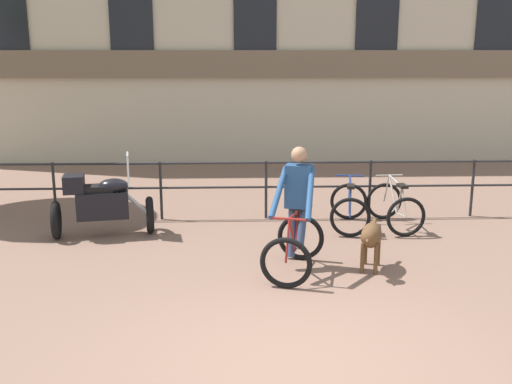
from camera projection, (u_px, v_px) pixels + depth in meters
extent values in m
plane|color=#7A5B4C|center=(295.00, 366.00, 5.78)|extent=(60.00, 60.00, 0.00)
cylinder|color=#232326|center=(54.00, 192.00, 10.58)|extent=(0.05, 0.05, 1.05)
cylinder|color=#232326|center=(161.00, 191.00, 10.64)|extent=(0.05, 0.05, 1.05)
cylinder|color=#232326|center=(266.00, 190.00, 10.71)|extent=(0.05, 0.05, 1.05)
cylinder|color=#232326|center=(370.00, 189.00, 10.78)|extent=(0.05, 0.05, 1.05)
cylinder|color=#232326|center=(472.00, 188.00, 10.85)|extent=(0.05, 0.05, 1.05)
cylinder|color=#232326|center=(266.00, 163.00, 10.60)|extent=(15.00, 0.04, 0.04)
cylinder|color=#232326|center=(266.00, 187.00, 10.70)|extent=(15.00, 0.04, 0.04)
cube|color=brown|center=(255.00, 64.00, 15.51)|extent=(17.10, 0.12, 0.70)
torus|color=black|center=(286.00, 263.00, 7.59)|extent=(0.67, 0.26, 0.68)
torus|color=black|center=(301.00, 237.00, 8.63)|extent=(0.67, 0.26, 0.68)
cylinder|color=maroon|center=(292.00, 235.00, 7.94)|extent=(0.17, 0.48, 0.60)
cylinder|color=maroon|center=(297.00, 230.00, 8.26)|extent=(0.10, 0.23, 0.52)
cylinder|color=maroon|center=(294.00, 215.00, 7.97)|extent=(0.22, 0.65, 0.10)
cylinder|color=maroon|center=(298.00, 244.00, 8.42)|extent=(0.15, 0.43, 0.08)
cylinder|color=maroon|center=(299.00, 224.00, 8.46)|extent=(0.10, 0.26, 0.47)
cylinder|color=maroon|center=(288.00, 241.00, 7.62)|extent=(0.09, 0.22, 0.54)
cylinder|color=maroon|center=(289.00, 219.00, 7.65)|extent=(0.47, 0.16, 0.03)
cube|color=black|center=(298.00, 209.00, 8.29)|extent=(0.18, 0.26, 0.05)
cube|color=navy|center=(299.00, 186.00, 8.21)|extent=(0.41, 0.31, 0.60)
sphere|color=#A87A5B|center=(299.00, 155.00, 8.11)|extent=(0.22, 0.22, 0.22)
cylinder|color=navy|center=(279.00, 192.00, 7.95)|extent=(0.33, 0.69, 0.60)
cylinder|color=navy|center=(310.00, 194.00, 7.85)|extent=(0.21, 0.72, 0.60)
cylinder|color=navy|center=(292.00, 232.00, 8.28)|extent=(0.16, 0.32, 0.69)
cylinder|color=navy|center=(302.00, 228.00, 8.23)|extent=(0.21, 0.32, 0.58)
ellipsoid|color=brown|center=(371.00, 235.00, 8.22)|extent=(0.44, 0.61, 0.33)
cylinder|color=brown|center=(370.00, 238.00, 8.01)|extent=(0.23, 0.22, 0.18)
sphere|color=brown|center=(369.00, 237.00, 7.83)|extent=(0.21, 0.21, 0.21)
cone|color=brown|center=(368.00, 241.00, 7.75)|extent=(0.15, 0.16, 0.12)
cylinder|color=brown|center=(374.00, 224.00, 8.52)|extent=(0.12, 0.20, 0.12)
cylinder|color=brown|center=(362.00, 258.00, 8.15)|extent=(0.06, 0.06, 0.43)
cylinder|color=brown|center=(376.00, 259.00, 8.10)|extent=(0.06, 0.06, 0.43)
cylinder|color=brown|center=(365.00, 250.00, 8.48)|extent=(0.06, 0.06, 0.43)
cylinder|color=brown|center=(378.00, 251.00, 8.43)|extent=(0.06, 0.06, 0.43)
torus|color=black|center=(150.00, 215.00, 9.89)|extent=(0.22, 0.63, 0.62)
torus|color=black|center=(56.00, 220.00, 9.60)|extent=(0.22, 0.63, 0.62)
cube|color=black|center=(103.00, 204.00, 9.69)|extent=(0.87, 0.53, 0.44)
ellipsoid|color=black|center=(113.00, 186.00, 9.66)|extent=(0.53, 0.40, 0.24)
cube|color=black|center=(95.00, 188.00, 9.61)|extent=(0.60, 0.39, 0.10)
cylinder|color=#B2B2B7|center=(138.00, 205.00, 9.81)|extent=(0.42, 0.13, 0.41)
cube|color=silver|center=(128.00, 169.00, 9.65)|extent=(0.10, 0.44, 0.50)
cube|color=black|center=(74.00, 184.00, 9.52)|extent=(0.38, 0.41, 0.28)
torus|color=black|center=(349.00, 201.00, 10.68)|extent=(0.66, 0.17, 0.66)
torus|color=black|center=(350.00, 218.00, 9.67)|extent=(0.66, 0.17, 0.66)
cylinder|color=navy|center=(350.00, 194.00, 10.23)|extent=(0.11, 0.47, 0.58)
cylinder|color=navy|center=(350.00, 201.00, 9.94)|extent=(0.07, 0.22, 0.51)
cylinder|color=navy|center=(350.00, 181.00, 10.08)|extent=(0.14, 0.63, 0.10)
cylinder|color=navy|center=(350.00, 215.00, 9.88)|extent=(0.09, 0.42, 0.07)
cylinder|color=navy|center=(351.00, 202.00, 9.73)|extent=(0.06, 0.25, 0.46)
cylinder|color=navy|center=(349.00, 189.00, 10.53)|extent=(0.06, 0.21, 0.52)
cylinder|color=navy|center=(350.00, 176.00, 10.38)|extent=(0.48, 0.11, 0.03)
cube|color=black|center=(351.00, 186.00, 9.78)|extent=(0.16, 0.26, 0.05)
torus|color=black|center=(384.00, 201.00, 10.71)|extent=(0.66, 0.12, 0.66)
torus|color=black|center=(406.00, 217.00, 9.70)|extent=(0.66, 0.12, 0.66)
cylinder|color=#9E998E|center=(393.00, 194.00, 10.26)|extent=(0.08, 0.47, 0.58)
cylinder|color=#9E998E|center=(399.00, 200.00, 9.96)|extent=(0.05, 0.22, 0.51)
cylinder|color=#9E998E|center=(396.00, 181.00, 10.11)|extent=(0.09, 0.63, 0.10)
cylinder|color=#9E998E|center=(401.00, 215.00, 9.91)|extent=(0.07, 0.42, 0.07)
cylinder|color=#9E998E|center=(404.00, 202.00, 9.76)|extent=(0.05, 0.25, 0.46)
cylinder|color=#9E998E|center=(387.00, 188.00, 10.56)|extent=(0.05, 0.21, 0.52)
cylinder|color=#9E998E|center=(389.00, 175.00, 10.41)|extent=(0.48, 0.07, 0.03)
cube|color=black|center=(402.00, 186.00, 9.81)|extent=(0.14, 0.25, 0.05)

